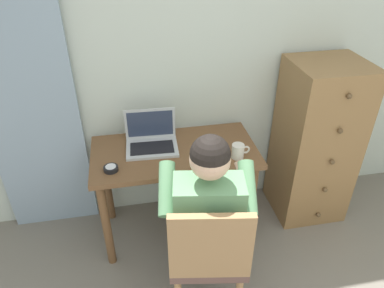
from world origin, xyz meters
name	(u,v)px	position (x,y,z in m)	size (l,w,h in m)	color
wall_back	(230,52)	(0.00, 2.20, 1.25)	(4.80, 0.05, 2.50)	silver
curtain_panel	(25,92)	(-1.36, 2.13, 1.10)	(0.62, 0.03, 2.19)	#8EA3B7
desk	(175,165)	(-0.45, 1.85, 0.60)	(1.10, 0.56, 0.72)	brown
dresser	(315,143)	(0.61, 1.91, 0.62)	(0.51, 0.50, 1.23)	olive
chair	(209,253)	(-0.37, 1.15, 0.49)	(0.48, 0.47, 0.88)	brown
person_seated	(207,206)	(-0.35, 1.34, 0.68)	(0.59, 0.63, 1.20)	#6B84AD
laptop	(151,139)	(-0.59, 1.93, 0.78)	(0.35, 0.27, 0.24)	#B7BABF
computer_mouse	(201,147)	(-0.27, 1.83, 0.74)	(0.06, 0.10, 0.03)	black
desk_clock	(111,168)	(-0.87, 1.70, 0.74)	(0.09, 0.09, 0.03)	black
coffee_mug	(238,151)	(-0.06, 1.69, 0.77)	(0.12, 0.08, 0.09)	silver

